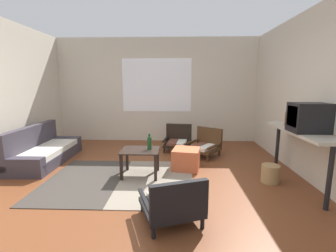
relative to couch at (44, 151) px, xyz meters
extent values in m
plane|color=brown|center=(2.09, -1.10, -0.22)|extent=(7.80, 7.80, 0.00)
cube|color=beige|center=(2.09, 1.96, 1.13)|extent=(5.60, 0.12, 2.70)
cube|color=white|center=(2.09, 1.89, 1.27)|extent=(1.80, 0.01, 1.37)
cube|color=beige|center=(4.75, -0.80, 1.13)|extent=(0.12, 6.60, 2.70)
cube|color=#38332D|center=(1.13, -0.84, -0.21)|extent=(1.17, 1.85, 0.01)
cube|color=gray|center=(2.29, -0.84, -0.21)|extent=(1.17, 1.85, 0.01)
cube|color=#38333D|center=(0.07, 0.00, -0.11)|extent=(0.72, 1.75, 0.21)
cube|color=beige|center=(0.10, 0.00, 0.04)|extent=(0.62, 1.56, 0.10)
cube|color=#38333D|center=(-0.22, 0.00, 0.19)|extent=(0.17, 1.74, 0.61)
cube|color=#38333D|center=(0.06, 0.78, -0.05)|extent=(0.70, 0.19, 0.33)
cube|color=#38333D|center=(0.08, -0.78, -0.05)|extent=(0.70, 0.19, 0.33)
cube|color=black|center=(2.01, -0.63, 0.22)|extent=(0.62, 0.53, 0.02)
cube|color=black|center=(1.74, -0.40, 0.00)|extent=(0.04, 0.04, 0.43)
cube|color=black|center=(2.28, -0.40, 0.00)|extent=(0.04, 0.04, 0.43)
cube|color=black|center=(1.74, -0.86, 0.00)|extent=(0.04, 0.04, 0.43)
cube|color=black|center=(2.28, -0.86, 0.00)|extent=(0.04, 0.04, 0.43)
cylinder|color=black|center=(2.86, 0.62, -0.15)|extent=(0.04, 0.04, 0.13)
cylinder|color=black|center=(2.34, 0.69, -0.15)|extent=(0.04, 0.04, 0.13)
cylinder|color=black|center=(2.92, 1.07, -0.15)|extent=(0.04, 0.04, 0.13)
cylinder|color=black|center=(2.41, 1.14, -0.15)|extent=(0.04, 0.04, 0.13)
cube|color=black|center=(2.63, 0.88, -0.06)|extent=(0.67, 0.61, 0.05)
cube|color=silver|center=(2.73, 0.84, -0.01)|extent=(0.26, 0.49, 0.06)
cube|color=brown|center=(2.53, 0.87, -0.01)|extent=(0.26, 0.49, 0.06)
cube|color=black|center=(2.67, 1.11, 0.17)|extent=(0.60, 0.15, 0.41)
cube|color=black|center=(2.91, 0.84, 0.05)|extent=(0.12, 0.53, 0.04)
cube|color=black|center=(2.36, 0.92, 0.05)|extent=(0.12, 0.53, 0.04)
cylinder|color=black|center=(2.20, -1.77, -0.15)|extent=(0.04, 0.04, 0.13)
cylinder|color=black|center=(2.71, -1.58, -0.15)|extent=(0.04, 0.04, 0.13)
cylinder|color=black|center=(2.38, -2.27, -0.15)|extent=(0.04, 0.04, 0.13)
cylinder|color=black|center=(2.89, -2.09, -0.15)|extent=(0.04, 0.04, 0.13)
cube|color=black|center=(2.55, -1.93, -0.07)|extent=(0.79, 0.79, 0.05)
cube|color=silver|center=(2.44, -1.94, -0.01)|extent=(0.38, 0.59, 0.06)
cube|color=black|center=(2.64, -1.87, -0.01)|extent=(0.38, 0.59, 0.06)
cube|color=black|center=(2.64, -2.19, 0.15)|extent=(0.60, 0.27, 0.39)
cube|color=black|center=(2.27, -2.02, 0.05)|extent=(0.25, 0.59, 0.04)
cube|color=black|center=(2.82, -1.83, 0.05)|extent=(0.25, 0.59, 0.04)
cylinder|color=#472D19|center=(3.23, 0.14, -0.15)|extent=(0.04, 0.04, 0.13)
cylinder|color=#472D19|center=(2.81, 0.44, -0.15)|extent=(0.04, 0.04, 0.13)
cylinder|color=#472D19|center=(3.54, 0.55, -0.15)|extent=(0.04, 0.04, 0.13)
cylinder|color=#472D19|center=(3.12, 0.86, -0.15)|extent=(0.04, 0.04, 0.13)
cube|color=#472D19|center=(3.17, 0.50, -0.06)|extent=(0.83, 0.83, 0.05)
cube|color=silver|center=(3.25, 0.42, 0.00)|extent=(0.48, 0.55, 0.06)
cube|color=brown|center=(3.08, 0.54, 0.00)|extent=(0.48, 0.55, 0.06)
cube|color=#472D19|center=(3.33, 0.71, 0.16)|extent=(0.52, 0.41, 0.40)
cube|color=#472D19|center=(3.40, 0.33, 0.06)|extent=(0.39, 0.50, 0.04)
cube|color=#472D19|center=(2.95, 0.66, 0.06)|extent=(0.39, 0.50, 0.04)
cube|color=#BC5633|center=(2.79, -0.30, -0.03)|extent=(0.54, 0.54, 0.38)
cube|color=#B2AD9E|center=(4.45, -0.90, 0.62)|extent=(0.42, 1.61, 0.04)
cylinder|color=black|center=(4.45, -1.65, 0.19)|extent=(0.06, 0.06, 0.82)
cylinder|color=black|center=(4.45, -0.16, 0.19)|extent=(0.06, 0.06, 0.82)
cube|color=black|center=(4.45, -1.08, 0.84)|extent=(0.47, 0.37, 0.41)
cube|color=black|center=(4.22, -1.08, 0.86)|extent=(0.01, 0.29, 0.29)
cylinder|color=#935B38|center=(4.45, -0.59, 0.75)|extent=(0.20, 0.20, 0.21)
cylinder|color=#935B38|center=(4.45, -0.59, 0.91)|extent=(0.07, 0.07, 0.10)
cylinder|color=#194723|center=(2.16, -0.60, 0.34)|extent=(0.07, 0.07, 0.21)
cylinder|color=#194723|center=(2.16, -0.60, 0.47)|extent=(0.03, 0.03, 0.06)
cylinder|color=#9E7A4C|center=(4.08, -0.83, -0.08)|extent=(0.28, 0.28, 0.28)
camera|label=1|loc=(2.60, -4.41, 1.31)|focal=25.38mm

